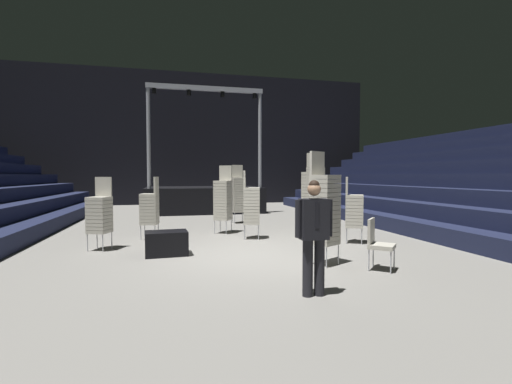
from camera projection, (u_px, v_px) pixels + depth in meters
name	position (u px, v px, depth m)	size (l,w,h in m)	color
ground_plane	(245.00, 258.00, 7.90)	(22.00, 30.00, 0.10)	slate
arena_end_wall	(196.00, 139.00, 22.30)	(22.00, 0.30, 8.00)	black
bleacher_bank_right	(505.00, 174.00, 10.62)	(6.00, 24.00, 3.60)	#191E38
stage_riser	(204.00, 198.00, 17.51)	(5.40, 3.35, 5.67)	black
man_with_tie	(314.00, 231.00, 5.22)	(0.57, 0.24, 1.68)	black
chair_stack_front_left	(315.00, 191.00, 11.89)	(0.61, 0.61, 2.48)	#B2B5BA
chair_stack_front_right	(100.00, 213.00, 8.49)	(0.57, 0.57, 1.71)	#B2B5BA
chair_stack_mid_left	(309.00, 196.00, 10.23)	(0.56, 0.56, 2.31)	#B2B5BA
chair_stack_mid_right	(325.00, 208.00, 7.07)	(0.60, 0.60, 2.22)	#B2B5BA
chair_stack_mid_centre	(238.00, 194.00, 13.29)	(0.46, 0.46, 2.14)	#B2B5BA
chair_stack_rear_left	(354.00, 210.00, 9.38)	(0.60, 0.60, 1.71)	#B2B5BA
chair_stack_rear_right	(251.00, 205.00, 10.00)	(0.52, 0.52, 1.88)	#B2B5BA
chair_stack_rear_centre	(150.00, 208.00, 9.95)	(0.52, 0.52, 1.71)	#B2B5BA
chair_stack_aisle_left	(223.00, 199.00, 10.96)	(0.61, 0.61, 2.05)	#B2B5BA
equipment_road_case	(166.00, 243.00, 7.94)	(0.90, 0.60, 0.53)	black
loose_chair_near_man	(378.00, 241.00, 6.71)	(0.62, 0.62, 0.95)	#B2B5BA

